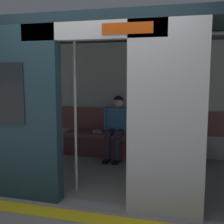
% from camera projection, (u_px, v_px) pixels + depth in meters
% --- Properties ---
extents(ground_plane, '(60.00, 60.00, 0.00)m').
position_uv_depth(ground_plane, '(93.00, 206.00, 3.62)').
color(ground_plane, gray).
extents(platform_edge_strip, '(8.00, 0.24, 0.01)m').
position_uv_depth(platform_edge_strip, '(85.00, 217.00, 3.33)').
color(platform_edge_strip, yellow).
rests_on(platform_edge_strip, ground_plane).
extents(train_car, '(6.40, 2.63, 2.31)m').
position_uv_depth(train_car, '(114.00, 80.00, 4.51)').
color(train_car, silver).
rests_on(train_car, ground_plane).
extents(bench_seat, '(2.60, 0.44, 0.45)m').
position_uv_depth(bench_seat, '(130.00, 140.00, 5.59)').
color(bench_seat, '#935156').
rests_on(bench_seat, ground_plane).
extents(person_seated, '(0.55, 0.68, 1.18)m').
position_uv_depth(person_seated, '(117.00, 123.00, 5.56)').
color(person_seated, '#4C8CC6').
rests_on(person_seated, ground_plane).
extents(handbag, '(0.26, 0.15, 0.17)m').
position_uv_depth(handbag, '(138.00, 130.00, 5.55)').
color(handbag, '#262D4C').
rests_on(handbag, bench_seat).
extents(book, '(0.24, 0.27, 0.03)m').
position_uv_depth(book, '(97.00, 132.00, 5.77)').
color(book, silver).
rests_on(book, bench_seat).
extents(grab_pole_door, '(0.04, 0.04, 2.17)m').
position_uv_depth(grab_pole_door, '(75.00, 113.00, 3.91)').
color(grab_pole_door, silver).
rests_on(grab_pole_door, ground_plane).
extents(grab_pole_far, '(0.04, 0.04, 2.17)m').
position_uv_depth(grab_pole_far, '(130.00, 115.00, 3.75)').
color(grab_pole_far, silver).
rests_on(grab_pole_far, ground_plane).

